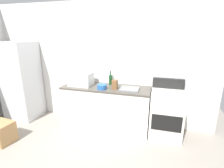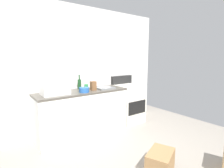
# 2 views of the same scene
# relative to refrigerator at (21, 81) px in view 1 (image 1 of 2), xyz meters

# --- Properties ---
(ground_plane) EXTENTS (6.00, 6.00, 0.00)m
(ground_plane) POSITION_rel_refrigerator_xyz_m (1.75, -1.15, -0.89)
(ground_plane) COLOR gray
(wall_back) EXTENTS (5.00, 0.10, 2.60)m
(wall_back) POSITION_rel_refrigerator_xyz_m (1.75, 0.40, 0.41)
(wall_back) COLOR silver
(wall_back) RESTS_ON ground_plane
(kitchen_counter) EXTENTS (1.80, 0.60, 0.90)m
(kitchen_counter) POSITION_rel_refrigerator_xyz_m (2.05, 0.05, -0.44)
(kitchen_counter) COLOR white
(kitchen_counter) RESTS_ON ground_plane
(refrigerator) EXTENTS (0.68, 0.66, 1.78)m
(refrigerator) POSITION_rel_refrigerator_xyz_m (0.00, 0.00, 0.00)
(refrigerator) COLOR silver
(refrigerator) RESTS_ON ground_plane
(stove_oven) EXTENTS (0.60, 0.61, 1.10)m
(stove_oven) POSITION_rel_refrigerator_xyz_m (3.27, 0.06, -0.43)
(stove_oven) COLOR silver
(stove_oven) RESTS_ON ground_plane
(microwave) EXTENTS (0.46, 0.34, 0.27)m
(microwave) POSITION_rel_refrigerator_xyz_m (1.51, 0.04, 0.14)
(microwave) COLOR white
(microwave) RESTS_ON kitchen_counter
(sink_basin) EXTENTS (0.36, 0.32, 0.03)m
(sink_basin) POSITION_rel_refrigerator_xyz_m (2.55, 0.00, 0.02)
(sink_basin) COLOR slate
(sink_basin) RESTS_ON kitchen_counter
(wine_bottle) EXTENTS (0.07, 0.07, 0.30)m
(wine_bottle) POSITION_rel_refrigerator_xyz_m (2.09, 0.25, 0.12)
(wine_bottle) COLOR #193F1E
(wine_bottle) RESTS_ON kitchen_counter
(coffee_mug) EXTENTS (0.08, 0.08, 0.10)m
(coffee_mug) POSITION_rel_refrigerator_xyz_m (2.21, 0.18, 0.06)
(coffee_mug) COLOR #338C4C
(coffee_mug) RESTS_ON kitchen_counter
(knife_block) EXTENTS (0.10, 0.10, 0.18)m
(knife_block) POSITION_rel_refrigerator_xyz_m (2.26, -0.02, 0.10)
(knife_block) COLOR brown
(knife_block) RESTS_ON kitchen_counter
(mixing_bowl) EXTENTS (0.19, 0.19, 0.09)m
(mixing_bowl) POSITION_rel_refrigerator_xyz_m (2.02, -0.10, 0.05)
(mixing_bowl) COLOR #2659A5
(mixing_bowl) RESTS_ON kitchen_counter
(cardboard_box_medium) EXTENTS (0.44, 0.39, 0.39)m
(cardboard_box_medium) POSITION_rel_refrigerator_xyz_m (0.36, -1.01, -0.70)
(cardboard_box_medium) COLOR #A37A4C
(cardboard_box_medium) RESTS_ON ground_plane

